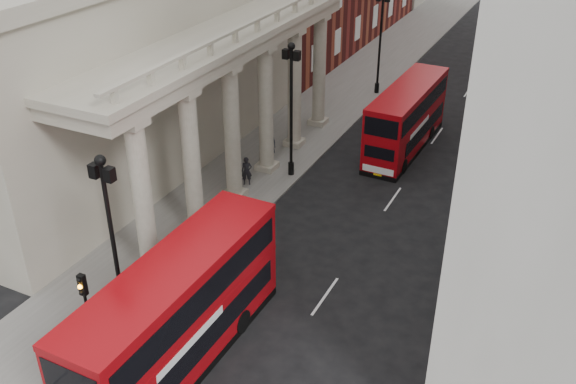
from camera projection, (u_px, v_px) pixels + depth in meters
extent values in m
cube|color=slate|center=(320.00, 113.00, 48.62)|extent=(6.00, 140.00, 0.12)
cube|color=slate|center=(549.00, 155.00, 42.28)|extent=(3.00, 140.00, 0.12)
cube|color=slate|center=(357.00, 120.00, 47.48)|extent=(0.20, 140.00, 0.14)
cube|color=#9D9783|center=(132.00, 70.00, 39.20)|extent=(9.00, 28.00, 12.00)
cylinder|color=black|center=(126.00, 323.00, 27.12)|extent=(0.36, 0.36, 0.80)
cylinder|color=black|center=(115.00, 253.00, 25.36)|extent=(0.18, 0.18, 8.00)
sphere|color=black|center=(100.00, 160.00, 23.35)|extent=(0.44, 0.44, 0.44)
cube|color=black|center=(109.00, 175.00, 23.46)|extent=(0.35, 0.35, 0.55)
cube|color=black|center=(95.00, 171.00, 23.73)|extent=(0.35, 0.35, 0.55)
cylinder|color=black|center=(291.00, 168.00, 39.65)|extent=(0.36, 0.36, 0.80)
cylinder|color=black|center=(291.00, 114.00, 37.88)|extent=(0.18, 0.18, 8.00)
sphere|color=black|center=(291.00, 46.00, 35.88)|extent=(0.44, 0.44, 0.44)
cube|color=black|center=(297.00, 56.00, 35.99)|extent=(0.35, 0.35, 0.55)
cube|color=black|center=(286.00, 54.00, 36.26)|extent=(0.35, 0.35, 0.55)
cylinder|color=black|center=(377.00, 88.00, 52.17)|extent=(0.36, 0.36, 0.80)
cylinder|color=black|center=(380.00, 44.00, 50.41)|extent=(0.18, 0.18, 8.00)
cylinder|color=black|center=(91.00, 329.00, 24.88)|extent=(0.12, 0.12, 3.40)
cube|color=black|center=(82.00, 285.00, 23.83)|extent=(0.28, 0.22, 0.90)
sphere|color=black|center=(79.00, 280.00, 23.58)|extent=(0.18, 0.18, 0.18)
sphere|color=orange|center=(80.00, 287.00, 23.73)|extent=(0.18, 0.18, 0.18)
sphere|color=black|center=(81.00, 293.00, 23.87)|extent=(0.18, 0.18, 0.18)
cube|color=gray|center=(82.00, 368.00, 24.64)|extent=(0.50, 2.30, 1.10)
cube|color=gray|center=(121.00, 331.00, 26.48)|extent=(0.50, 2.30, 1.10)
cube|color=gray|center=(155.00, 299.00, 28.32)|extent=(0.50, 2.30, 1.10)
cube|color=gray|center=(186.00, 270.00, 30.16)|extent=(0.50, 2.30, 1.10)
cube|color=gray|center=(212.00, 245.00, 32.00)|extent=(0.50, 2.30, 1.10)
cube|color=#9A070D|center=(181.00, 333.00, 25.27)|extent=(2.78, 11.08, 2.10)
cube|color=#9A070D|center=(176.00, 289.00, 24.20)|extent=(2.78, 11.08, 1.84)
cube|color=#9A070D|center=(174.00, 266.00, 23.68)|extent=(2.82, 11.12, 0.26)
cube|color=black|center=(183.00, 356.00, 25.87)|extent=(2.80, 11.08, 0.37)
cube|color=black|center=(180.00, 328.00, 25.14)|extent=(2.81, 8.98, 1.05)
cube|color=black|center=(176.00, 287.00, 24.15)|extent=(2.83, 10.45, 1.16)
cylinder|color=black|center=(194.00, 305.00, 28.18)|extent=(0.35, 1.06, 1.05)
cylinder|color=black|center=(241.00, 321.00, 27.24)|extent=(0.35, 1.06, 1.05)
cube|color=#97070D|center=(405.00, 131.00, 42.78)|extent=(2.66, 10.11, 1.92)
cube|color=#97070D|center=(408.00, 103.00, 41.81)|extent=(2.66, 10.11, 1.68)
cube|color=#97070D|center=(409.00, 89.00, 41.34)|extent=(2.70, 10.15, 0.24)
cube|color=black|center=(404.00, 146.00, 43.33)|extent=(2.68, 10.11, 0.34)
cube|color=black|center=(406.00, 127.00, 42.66)|extent=(2.66, 8.20, 0.96)
cube|color=black|center=(408.00, 101.00, 41.76)|extent=(2.70, 9.54, 1.05)
cube|color=white|center=(378.00, 170.00, 39.23)|extent=(2.01, 0.11, 0.43)
cube|color=yellow|center=(378.00, 175.00, 39.38)|extent=(0.53, 0.05, 0.12)
cylinder|color=black|center=(370.00, 159.00, 40.91)|extent=(0.33, 0.97, 0.96)
cylinder|color=black|center=(403.00, 166.00, 40.04)|extent=(0.33, 0.97, 0.96)
cylinder|color=black|center=(400.00, 126.00, 45.43)|extent=(0.33, 0.97, 0.96)
cylinder|color=black|center=(430.00, 132.00, 44.55)|extent=(0.33, 0.97, 0.96)
imported|color=black|center=(247.00, 171.00, 38.29)|extent=(0.76, 0.67, 1.76)
imported|color=#292420|center=(235.00, 167.00, 38.76)|extent=(1.04, 0.91, 1.80)
imported|color=black|center=(270.00, 142.00, 41.95)|extent=(0.89, 0.64, 1.71)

